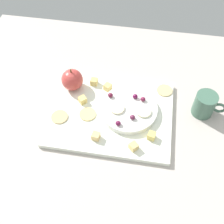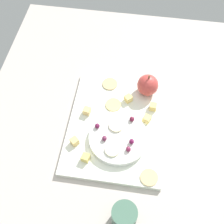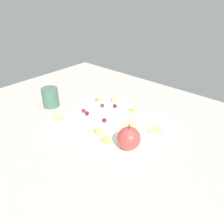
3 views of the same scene
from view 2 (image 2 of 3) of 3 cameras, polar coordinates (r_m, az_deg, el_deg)
The scene contains 22 objects.
table at distance 94.29cm, azimuth 0.60°, elevation -5.29°, with size 115.80×88.85×3.26cm, color #BAB0A7.
platter at distance 94.01cm, azimuth 0.90°, elevation -2.55°, with size 37.57×29.82×1.58cm, color white.
serving_dish at distance 89.87cm, azimuth 1.22°, elevation -4.97°, with size 17.69×17.69×1.91cm, color white.
apple_whole at distance 98.21cm, azimuth 6.81°, elevation 5.10°, with size 6.97×6.97×6.97cm, color #C3413C.
apple_stem at distance 95.05cm, azimuth 7.06°, elevation 6.62°, with size 0.50×0.50×1.20cm, color brown.
cheese_cube_0 at distance 89.91cm, azimuth -7.14°, elevation -5.54°, with size 2.14×2.14×2.14cm, color #F0C976.
cheese_cube_1 at distance 96.39cm, azimuth 7.81°, elevation 1.01°, with size 2.14×2.14×2.14cm, color #E5C56C.
cheese_cube_2 at distance 94.94cm, azimuth -4.79°, elevation 0.21°, with size 2.14×2.14×2.14cm, color #F0C679.
cheese_cube_3 at distance 97.45cm, azimuth 3.11°, elevation 2.58°, with size 2.14×2.14×2.14cm, color #ECCB6E.
cheese_cube_4 at distance 93.66cm, azimuth 6.65°, elevation -1.31°, with size 2.14×2.14×2.14cm, color #ECCB72.
cheese_cube_5 at distance 87.27cm, azimuth -5.05°, elevation -8.64°, with size 2.14×2.14×2.14cm, color #E8CD66.
cracker_0 at distance 101.99cm, azimuth -0.42°, elevation 5.35°, with size 5.10×5.10×0.40cm, color #D2B57C.
cracker_1 at distance 86.25cm, azimuth 7.07°, elevation -12.25°, with size 5.10×5.10×0.40cm, color #DBBA7F.
cracker_2 at distance 96.96cm, azimuth 0.26°, elevation 1.39°, with size 5.10×5.10×0.40cm, color #DFC57D.
grape_0 at distance 87.58cm, azimuth 3.75°, elevation -5.63°, with size 1.61×1.45×1.50cm, color #651340.
grape_1 at distance 86.51cm, azimuth 3.12°, elevation -7.05°, with size 1.61×1.45×1.38cm, color maroon.
grape_2 at distance 87.95cm, azimuth -1.46°, elevation -5.05°, with size 1.61×1.45×1.39cm, color #672544.
grape_3 at distance 90.07cm, azimuth -2.83°, elevation -2.67°, with size 1.61×1.45×1.39cm, color #62183C.
grape_4 at distance 91.40cm, azimuth 3.81°, elevation -1.34°, with size 1.61×1.45×1.40cm, color maroon.
apple_slice_0 at distance 90.44cm, azimuth 1.10°, elevation -2.67°, with size 4.40×4.40×0.60cm, color #F3E4BA.
apple_slice_1 at distance 86.72cm, azimuth -0.02°, elevation -7.20°, with size 4.40×4.40×0.60cm, color beige.
cup at distance 80.36cm, azimuth 2.29°, elevation -19.36°, with size 9.74×6.55×7.80cm.
Camera 2 is at (-43.17, -5.33, 85.28)cm, focal length 48.07 mm.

